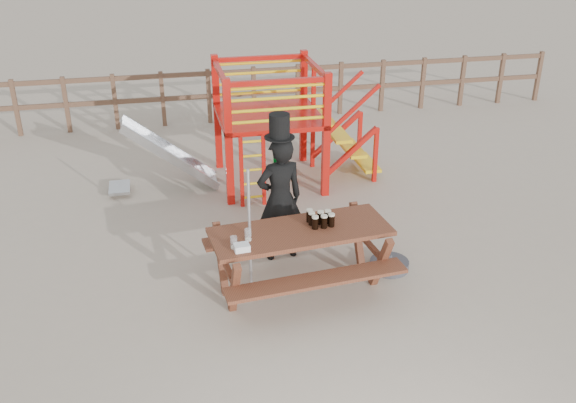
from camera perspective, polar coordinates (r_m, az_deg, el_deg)
name	(u,v)px	position (r m, az deg, el deg)	size (l,w,h in m)	color
ground	(307,292)	(8.32, 1.67, -8.04)	(60.00, 60.00, 0.00)	tan
back_fence	(231,89)	(14.34, -5.05, 9.94)	(15.09, 0.09, 1.20)	brown
playground_fort	(265,123)	(11.03, -2.08, 6.96)	(4.71, 1.84, 2.10)	#BA130C
picnic_table	(300,252)	(8.10, 1.12, -4.50)	(2.37, 1.75, 0.86)	brown
man_with_hat	(280,196)	(8.65, -0.73, 0.51)	(0.70, 0.52, 2.09)	black
metal_pole	(250,236)	(7.81, -3.41, -3.04)	(0.04, 0.04, 1.74)	#B2B2B7
parasol_base	(389,265)	(8.87, 8.99, -5.57)	(0.53, 0.53, 0.22)	#3A3A40
paper_bag	(242,247)	(7.50, -4.13, -4.09)	(0.18, 0.14, 0.08)	white
stout_pints	(320,219)	(8.03, 2.86, -1.54)	(0.32, 0.28, 0.17)	black
empty_glasses	(241,239)	(7.62, -4.20, -3.34)	(0.27, 0.23, 0.15)	silver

